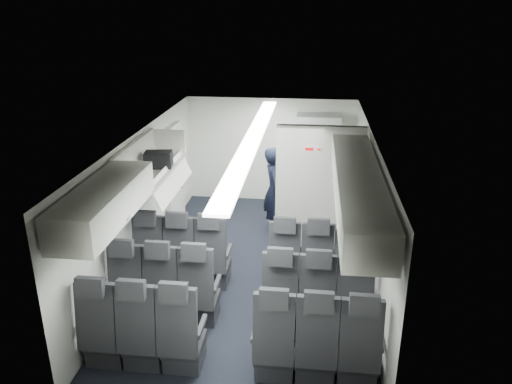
% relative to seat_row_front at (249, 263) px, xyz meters
% --- Properties ---
extents(cabin_shell, '(3.41, 6.01, 2.16)m').
position_rel_seat_row_front_xyz_m(cabin_shell, '(0.00, 0.53, 0.72)').
color(cabin_shell, black).
rests_on(cabin_shell, ground).
extents(seat_row_front, '(3.33, 0.56, 1.24)m').
position_rel_seat_row_front_xyz_m(seat_row_front, '(0.00, 0.00, 0.00)').
color(seat_row_front, black).
rests_on(seat_row_front, cabin_shell).
extents(seat_row_mid, '(3.33, 0.56, 1.24)m').
position_rel_seat_row_front_xyz_m(seat_row_mid, '(0.00, -0.90, 0.00)').
color(seat_row_mid, black).
rests_on(seat_row_mid, cabin_shell).
extents(seat_row_rear, '(3.33, 0.56, 1.24)m').
position_rel_seat_row_front_xyz_m(seat_row_rear, '(0.00, -1.80, 0.00)').
color(seat_row_rear, black).
rests_on(seat_row_rear, cabin_shell).
extents(overhead_bin_left_rear, '(0.53, 1.80, 0.40)m').
position_rel_seat_row_front_xyz_m(overhead_bin_left_rear, '(-1.40, -1.47, 1.46)').
color(overhead_bin_left_rear, silver).
rests_on(overhead_bin_left_rear, cabin_shell).
extents(overhead_bin_left_front_open, '(0.64, 1.70, 0.72)m').
position_rel_seat_row_front_xyz_m(overhead_bin_left_front_open, '(-1.44, 0.28, 1.33)').
color(overhead_bin_left_front_open, '#9E9E93').
rests_on(overhead_bin_left_front_open, cabin_shell).
extents(overhead_bin_right_rear, '(0.53, 1.80, 0.40)m').
position_rel_seat_row_front_xyz_m(overhead_bin_right_rear, '(1.40, -1.47, 1.46)').
color(overhead_bin_right_rear, silver).
rests_on(overhead_bin_right_rear, cabin_shell).
extents(overhead_bin_right_front, '(0.53, 1.70, 0.40)m').
position_rel_seat_row_front_xyz_m(overhead_bin_right_front, '(1.40, 0.28, 1.46)').
color(overhead_bin_right_front, silver).
rests_on(overhead_bin_right_front, cabin_shell).
extents(bulkhead_partition, '(1.40, 0.15, 2.13)m').
position_rel_seat_row_front_xyz_m(bulkhead_partition, '(0.98, 1.33, 0.67)').
color(bulkhead_partition, silver).
rests_on(bulkhead_partition, cabin_shell).
extents(galley_unit, '(0.85, 0.52, 1.90)m').
position_rel_seat_row_front_xyz_m(galley_unit, '(0.95, 3.25, 0.55)').
color(galley_unit, '#939399').
rests_on(galley_unit, cabin_shell).
extents(boarding_door, '(0.12, 1.27, 1.86)m').
position_rel_seat_row_front_xyz_m(boarding_door, '(-1.64, 2.09, 0.55)').
color(boarding_door, silver).
rests_on(boarding_door, cabin_shell).
extents(flight_attendant, '(0.45, 0.62, 1.57)m').
position_rel_seat_row_front_xyz_m(flight_attendant, '(0.20, 2.04, 0.38)').
color(flight_attendant, black).
rests_on(flight_attendant, ground).
extents(carry_on_bag, '(0.42, 0.32, 0.23)m').
position_rel_seat_row_front_xyz_m(carry_on_bag, '(-1.36, 0.41, 1.38)').
color(carry_on_bag, black).
rests_on(carry_on_bag, overhead_bin_left_front_open).
extents(papers, '(0.22, 0.07, 0.16)m').
position_rel_seat_row_front_xyz_m(papers, '(0.39, 1.99, 0.68)').
color(papers, white).
rests_on(papers, flight_attendant).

